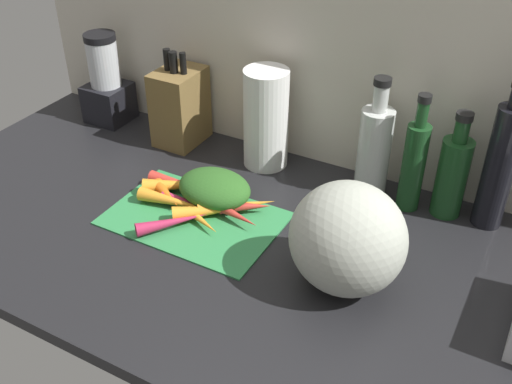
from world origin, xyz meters
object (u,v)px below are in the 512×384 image
(carrot_10, at_px, (210,210))
(bottle_3, at_px, (500,165))
(carrot_1, at_px, (202,221))
(bottle_0, at_px, (374,149))
(cutting_board, at_px, (194,218))
(carrot_2, at_px, (182,185))
(carrot_12, at_px, (187,186))
(bottle_2, at_px, (452,174))
(carrot_5, at_px, (172,222))
(carrot_3, at_px, (229,211))
(carrot_4, at_px, (217,193))
(carrot_0, at_px, (174,201))
(carrot_9, at_px, (167,195))
(bottle_1, at_px, (414,163))
(carrot_6, at_px, (237,206))
(knife_block, at_px, (180,106))
(paper_towel_roll, at_px, (266,119))
(winter_squash, at_px, (348,239))
(carrot_8, at_px, (195,205))
(blender_appliance, at_px, (106,84))
(carrot_11, at_px, (181,185))

(carrot_10, bearing_deg, bottle_3, 28.07)
(carrot_1, xyz_separation_m, bottle_0, (0.27, 0.31, 0.10))
(cutting_board, xyz_separation_m, carrot_2, (-0.08, 0.07, 0.02))
(carrot_12, distance_m, bottle_2, 0.60)
(carrot_2, distance_m, bottle_3, 0.70)
(carrot_1, height_order, bottle_2, bottle_2)
(carrot_5, bearing_deg, carrot_3, 45.54)
(carrot_4, relative_size, carrot_10, 0.94)
(carrot_4, relative_size, bottle_2, 0.62)
(carrot_0, relative_size, carrot_9, 1.65)
(carrot_4, height_order, bottle_1, bottle_1)
(carrot_6, xyz_separation_m, knife_block, (-0.30, 0.22, 0.08))
(carrot_5, relative_size, paper_towel_roll, 0.62)
(carrot_6, relative_size, carrot_12, 1.07)
(carrot_1, relative_size, bottle_2, 0.41)
(bottle_0, bearing_deg, carrot_6, -135.10)
(winter_squash, bearing_deg, paper_towel_roll, 136.75)
(carrot_8, bearing_deg, knife_block, 129.54)
(carrot_10, relative_size, bottle_0, 0.57)
(carrot_0, height_order, bottle_3, bottle_3)
(carrot_0, distance_m, bottle_2, 0.62)
(carrot_9, bearing_deg, carrot_4, 34.82)
(carrot_10, relative_size, blender_appliance, 0.65)
(carrot_9, xyz_separation_m, bottle_0, (0.39, 0.27, 0.09))
(carrot_12, height_order, blender_appliance, blender_appliance)
(carrot_11, height_order, blender_appliance, blender_appliance)
(carrot_5, bearing_deg, bottle_2, 35.38)
(carrot_8, relative_size, carrot_12, 1.04)
(carrot_12, xyz_separation_m, bottle_1, (0.47, 0.20, 0.10))
(bottle_0, bearing_deg, carrot_1, -131.13)
(carrot_8, distance_m, carrot_10, 0.05)
(carrot_6, bearing_deg, bottle_2, 30.05)
(paper_towel_roll, bearing_deg, carrot_10, -88.62)
(carrot_11, bearing_deg, cutting_board, -40.10)
(carrot_9, height_order, carrot_10, carrot_10)
(cutting_board, xyz_separation_m, bottle_2, (0.48, 0.30, 0.10))
(paper_towel_roll, distance_m, bottle_1, 0.37)
(carrot_3, distance_m, knife_block, 0.40)
(carrot_9, height_order, bottle_0, bottle_0)
(carrot_3, distance_m, carrot_6, 0.03)
(carrot_6, relative_size, bottle_3, 0.52)
(carrot_1, bearing_deg, carrot_2, 141.65)
(carrot_0, bearing_deg, bottle_0, 38.02)
(carrot_4, distance_m, carrot_12, 0.08)
(cutting_board, bearing_deg, blender_appliance, 149.00)
(carrot_2, height_order, knife_block, knife_block)
(carrot_5, xyz_separation_m, carrot_11, (-0.06, 0.13, 0.00))
(carrot_1, xyz_separation_m, bottle_2, (0.45, 0.32, 0.08))
(blender_appliance, bearing_deg, carrot_4, -22.40)
(carrot_1, xyz_separation_m, carrot_8, (-0.05, 0.04, 0.00))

